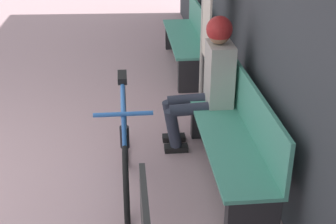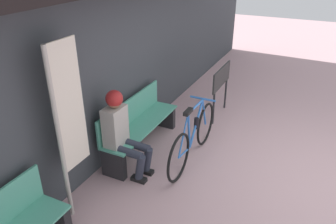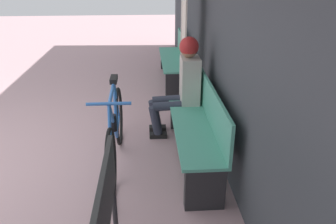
% 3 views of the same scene
% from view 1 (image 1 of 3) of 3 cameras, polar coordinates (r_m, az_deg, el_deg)
% --- Properties ---
extents(park_bench_near, '(1.70, 0.42, 0.84)m').
position_cam_1_polar(park_bench_near, '(3.81, 8.16, -3.42)').
color(park_bench_near, '#51A88E').
rests_on(park_bench_near, ground_plane).
extents(bicycle, '(1.74, 0.40, 0.93)m').
position_cam_1_polar(bicycle, '(3.66, -5.22, -4.71)').
color(bicycle, black).
rests_on(bicycle, ground_plane).
extents(person_seated, '(0.34, 0.62, 1.24)m').
position_cam_1_polar(person_seated, '(4.22, 5.05, 4.48)').
color(person_seated, '#2D3342').
rests_on(person_seated, ground_plane).
extents(park_bench_far, '(1.75, 0.42, 0.84)m').
position_cam_1_polar(park_bench_far, '(6.30, 2.54, 8.86)').
color(park_bench_far, '#51A88E').
rests_on(park_bench_far, ground_plane).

